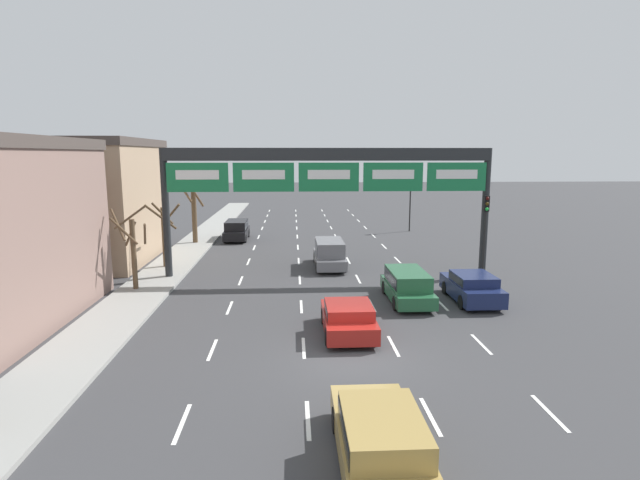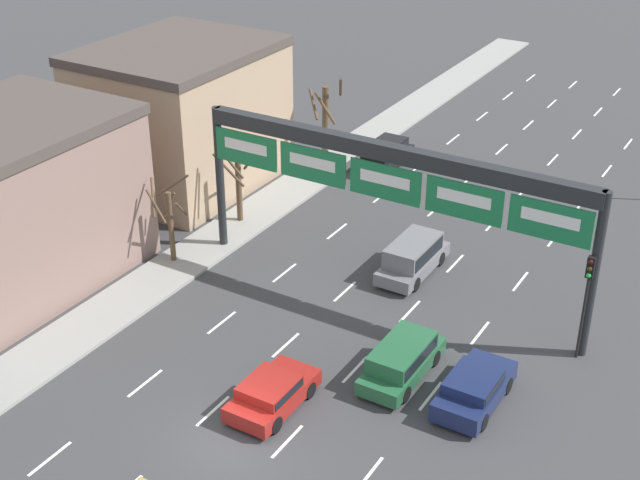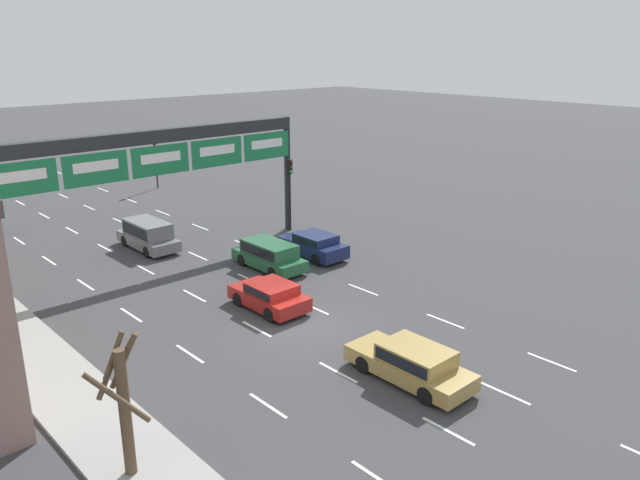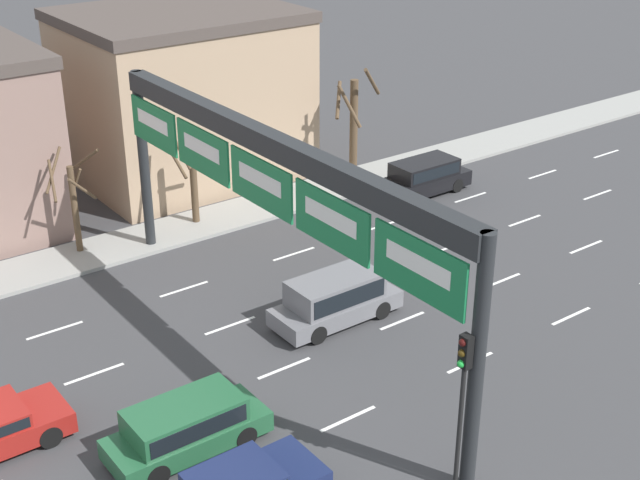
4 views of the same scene
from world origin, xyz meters
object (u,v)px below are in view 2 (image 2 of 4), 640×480
suv_grey (413,255)px  traffic_light_mid_block (587,287)px  sign_gantry (388,172)px  suv_green (402,358)px  car_red (272,393)px  tree_bare_closest (169,218)px  suv_black (385,154)px  tree_bare_third (238,183)px  tree_bare_furthest (326,121)px  car_navy (474,388)px

suv_grey → traffic_light_mid_block: bearing=-17.5°
sign_gantry → traffic_light_mid_block: (8.96, -0.30, -2.76)m
suv_green → car_red: 5.37m
tree_bare_closest → suv_black: bearing=77.2°
tree_bare_third → tree_bare_furthest: bearing=88.7°
car_navy → tree_bare_third: size_ratio=1.04×
car_navy → car_red: 7.57m
tree_bare_closest → car_navy: bearing=-9.2°
car_red → tree_bare_furthest: size_ratio=0.68×
tree_bare_third → suv_grey: bearing=-0.5°
suv_green → tree_bare_third: (-13.24, 7.66, 1.46)m
car_navy → tree_bare_furthest: (-16.13, 16.36, 2.23)m
car_red → tree_bare_closest: tree_bare_closest is taller
suv_green → tree_bare_third: tree_bare_third is taller
suv_black → suv_grey: suv_grey is taller
car_red → tree_bare_third: tree_bare_third is taller
suv_black → tree_bare_closest: bearing=-102.8°
suv_green → car_navy: bearing=-3.1°
traffic_light_mid_block → tree_bare_furthest: (-18.59, 11.38, -0.35)m
car_navy → traffic_light_mid_block: 6.12m
suv_grey → tree_bare_furthest: size_ratio=0.81×
suv_black → traffic_light_mid_block: size_ratio=0.95×
sign_gantry → suv_grey: size_ratio=3.98×
car_navy → tree_bare_closest: size_ratio=0.99×
suv_green → car_red: (-3.29, -4.24, -0.16)m
tree_bare_third → sign_gantry: bearing=-14.6°
suv_black → suv_grey: (6.89, -10.49, 0.05)m
car_red → tree_bare_third: 15.59m
tree_bare_third → car_navy: bearing=-25.6°
sign_gantry → suv_black: sign_gantry is taller
traffic_light_mid_block → car_navy: bearing=-116.3°
sign_gantry → car_red: size_ratio=4.73×
traffic_light_mid_block → tree_bare_furthest: tree_bare_furthest is taller
sign_gantry → tree_bare_third: bearing=165.4°
suv_black → tree_bare_furthest: tree_bare_furthest is taller
tree_bare_closest → suv_grey: bearing=25.8°
tree_bare_furthest → suv_green: bearing=-51.1°
car_navy → suv_grey: 9.95m
car_red → tree_bare_furthest: tree_bare_furthest is taller
car_navy → tree_bare_third: (-16.33, 7.83, 1.57)m
suv_green → suv_grey: 8.21m
sign_gantry → traffic_light_mid_block: 9.38m
suv_black → traffic_light_mid_block: (15.60, -13.24, 2.43)m
car_navy → tree_bare_third: bearing=154.4°
car_red → tree_bare_furthest: (-9.75, 20.43, 2.29)m
suv_black → sign_gantry: bearing=-62.8°
sign_gantry → suv_black: bearing=117.2°
traffic_light_mid_block → tree_bare_closest: (-19.12, -2.27, -0.93)m
suv_green → traffic_light_mid_block: traffic_light_mid_block is taller
sign_gantry → suv_grey: bearing=84.2°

